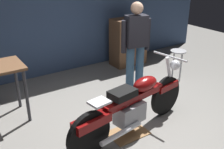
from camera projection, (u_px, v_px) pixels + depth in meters
ground_plane at (140, 129)px, 3.97m from camera, size 12.00×12.00×0.00m
back_wall at (57, 0)px, 5.50m from camera, size 8.00×0.12×3.10m
motorcycle at (133, 105)px, 3.75m from camera, size 2.17×0.70×1.00m
person_standing at (136, 44)px, 4.80m from camera, size 0.56×0.29×1.67m
shop_stool at (178, 57)px, 5.42m from camera, size 0.32×0.32×0.64m
wooden_dresser at (128, 42)px, 6.26m from camera, size 0.80×0.47×1.10m
drip_tray at (128, 133)px, 3.88m from camera, size 0.56×0.40×0.01m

